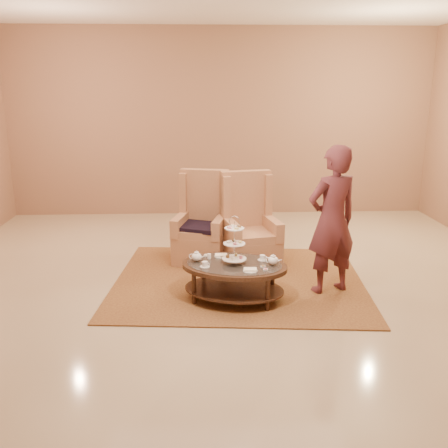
{
  "coord_description": "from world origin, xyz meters",
  "views": [
    {
      "loc": [
        -0.37,
        -5.6,
        2.43
      ],
      "look_at": [
        -0.11,
        0.2,
        0.82
      ],
      "focal_mm": 40.0,
      "sensor_mm": 36.0,
      "label": 1
    }
  ],
  "objects_px": {
    "tea_table": "(234,270)",
    "armchair_left": "(202,230)",
    "armchair_right": "(249,235)",
    "person": "(332,221)"
  },
  "relations": [
    {
      "from": "armchair_left",
      "to": "person",
      "type": "distance_m",
      "value": 2.04
    },
    {
      "from": "armchair_right",
      "to": "person",
      "type": "bearing_deg",
      "value": -60.06
    },
    {
      "from": "tea_table",
      "to": "armchair_left",
      "type": "height_order",
      "value": "armchair_left"
    },
    {
      "from": "armchair_left",
      "to": "person",
      "type": "bearing_deg",
      "value": -25.77
    },
    {
      "from": "armchair_left",
      "to": "person",
      "type": "relative_size",
      "value": 0.72
    },
    {
      "from": "tea_table",
      "to": "person",
      "type": "xyz_separation_m",
      "value": [
        1.17,
        0.22,
        0.52
      ]
    },
    {
      "from": "tea_table",
      "to": "armchair_right",
      "type": "relative_size",
      "value": 1.08
    },
    {
      "from": "tea_table",
      "to": "person",
      "type": "relative_size",
      "value": 0.78
    },
    {
      "from": "armchair_left",
      "to": "person",
      "type": "xyz_separation_m",
      "value": [
        1.54,
        -1.25,
        0.46
      ]
    },
    {
      "from": "armchair_left",
      "to": "armchair_right",
      "type": "distance_m",
      "value": 0.7
    }
  ]
}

